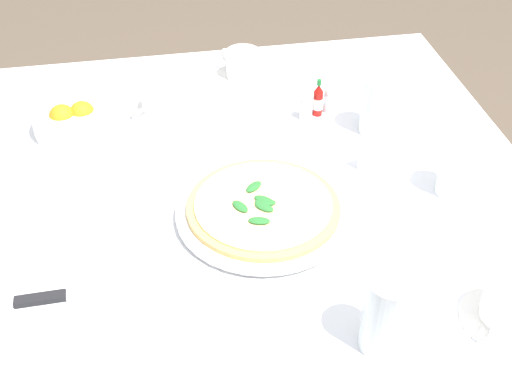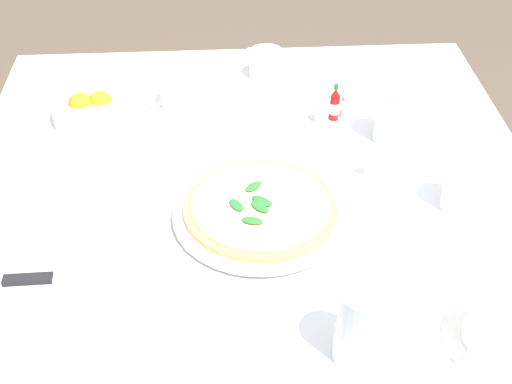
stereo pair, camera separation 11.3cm
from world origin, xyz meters
TOP-DOWN VIEW (x-y plane):
  - dining_table at (0.00, 0.00)m, footprint 1.07×1.07m
  - pizza_plate at (0.01, -0.09)m, footprint 0.30×0.30m
  - pizza at (0.01, -0.09)m, footprint 0.26×0.26m
  - coffee_cup_left_edge at (-0.14, 0.28)m, footprint 0.13×0.13m
  - coffee_cup_near_right at (0.31, -0.38)m, footprint 0.13×0.13m
  - coffee_cup_far_left at (0.05, 0.39)m, footprint 0.13×0.13m
  - water_glass_center_back at (0.28, 0.13)m, footprint 0.07×0.07m
  - water_glass_far_right at (0.12, -0.39)m, footprint 0.07×0.07m
  - water_glass_back_corner at (0.36, -0.08)m, footprint 0.07×0.07m
  - napkin_folded at (-0.31, -0.24)m, footprint 0.22×0.13m
  - dinner_knife at (-0.30, -0.24)m, footprint 0.20×0.02m
  - citrus_bowl at (-0.32, 0.24)m, footprint 0.15×0.15m
  - hot_sauce_bottle at (0.18, 0.21)m, footprint 0.02×0.02m
  - salt_shaker at (0.21, 0.22)m, footprint 0.03×0.03m
  - pepper_shaker at (0.15, 0.20)m, footprint 0.03×0.03m
  - menu_card at (0.25, 0.02)m, footprint 0.09×0.03m

SIDE VIEW (x-z plane):
  - dining_table at x=0.00m, z-range 0.24..1.00m
  - napkin_folded at x=-0.31m, z-range 0.76..0.78m
  - pizza_plate at x=0.01m, z-range 0.76..0.78m
  - dinner_knife at x=-0.30m, z-range 0.78..0.79m
  - pizza at x=0.01m, z-range 0.77..0.79m
  - salt_shaker at x=0.21m, z-range 0.75..0.81m
  - pepper_shaker at x=0.15m, z-range 0.75..0.81m
  - citrus_bowl at x=-0.32m, z-range 0.75..0.81m
  - coffee_cup_left_edge at x=-0.14m, z-range 0.75..0.81m
  - coffee_cup_near_right at x=0.31m, z-range 0.75..0.82m
  - menu_card at x=0.25m, z-range 0.76..0.82m
  - coffee_cup_far_left at x=0.05m, z-range 0.75..0.82m
  - hot_sauce_bottle at x=0.18m, z-range 0.75..0.83m
  - water_glass_back_corner at x=0.36m, z-range 0.75..0.85m
  - water_glass_center_back at x=0.28m, z-range 0.75..0.87m
  - water_glass_far_right at x=0.12m, z-range 0.75..0.88m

